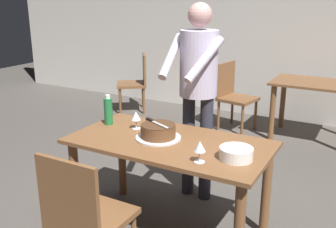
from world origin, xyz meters
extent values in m
cube|color=beige|center=(0.00, 3.35, 1.35)|extent=(10.00, 0.12, 2.70)
cube|color=brown|center=(0.00, 0.00, 0.73)|extent=(1.47, 0.77, 0.03)
cylinder|color=brown|center=(-0.66, -0.31, 0.36)|extent=(0.07, 0.07, 0.72)
cylinder|color=brown|center=(-0.66, 0.31, 0.36)|extent=(0.07, 0.07, 0.72)
cylinder|color=brown|center=(0.66, 0.31, 0.36)|extent=(0.07, 0.07, 0.72)
cylinder|color=silver|center=(-0.09, 0.00, 0.76)|extent=(0.34, 0.34, 0.01)
cylinder|color=brown|center=(-0.09, 0.00, 0.81)|extent=(0.26, 0.26, 0.09)
cylinder|color=#432A18|center=(-0.09, 0.00, 0.86)|extent=(0.25, 0.25, 0.01)
cube|color=silver|center=(-0.08, -0.01, 0.87)|extent=(0.19, 0.10, 0.00)
cube|color=black|center=(-0.19, 0.05, 0.87)|extent=(0.08, 0.06, 0.02)
cylinder|color=white|center=(0.54, -0.08, 0.76)|extent=(0.22, 0.22, 0.01)
cylinder|color=white|center=(0.54, -0.08, 0.77)|extent=(0.22, 0.22, 0.01)
cylinder|color=white|center=(0.54, -0.08, 0.78)|extent=(0.22, 0.22, 0.01)
cylinder|color=white|center=(0.54, -0.08, 0.79)|extent=(0.22, 0.22, 0.01)
cylinder|color=white|center=(0.54, -0.08, 0.80)|extent=(0.22, 0.22, 0.01)
cylinder|color=white|center=(0.54, -0.08, 0.81)|extent=(0.22, 0.22, 0.01)
cylinder|color=white|center=(0.54, -0.08, 0.81)|extent=(0.22, 0.22, 0.01)
cylinder|color=white|center=(0.54, -0.08, 0.82)|extent=(0.22, 0.22, 0.01)
cylinder|color=silver|center=(-0.36, 0.10, 0.75)|extent=(0.07, 0.07, 0.00)
cylinder|color=silver|center=(-0.36, 0.10, 0.79)|extent=(0.01, 0.01, 0.07)
cone|color=silver|center=(-0.36, 0.10, 0.86)|extent=(0.08, 0.08, 0.07)
cylinder|color=silver|center=(0.35, -0.24, 0.75)|extent=(0.07, 0.07, 0.00)
cylinder|color=silver|center=(0.35, -0.24, 0.79)|extent=(0.01, 0.01, 0.07)
cone|color=silver|center=(0.35, -0.24, 0.86)|extent=(0.08, 0.08, 0.07)
cylinder|color=#1E6B38|center=(-0.62, 0.09, 0.86)|extent=(0.07, 0.07, 0.22)
cylinder|color=silver|center=(-0.62, 0.09, 0.98)|extent=(0.04, 0.04, 0.03)
cylinder|color=#2D2D38|center=(0.04, 0.60, 0.47)|extent=(0.11, 0.11, 0.95)
cylinder|color=#2D2D38|center=(-0.14, 0.61, 0.47)|extent=(0.11, 0.11, 0.95)
cylinder|color=#B7ADC6|center=(-0.05, 0.61, 1.23)|extent=(0.32, 0.32, 0.55)
sphere|color=tan|center=(-0.05, 0.61, 1.62)|extent=(0.20, 0.20, 0.20)
cylinder|color=#B7ADC6|center=(0.08, 0.41, 1.30)|extent=(0.20, 0.42, 0.34)
cylinder|color=#B7ADC6|center=(-0.23, 0.44, 1.30)|extent=(0.11, 0.42, 0.34)
cube|color=brown|center=(-0.17, -0.69, 0.43)|extent=(0.44, 0.44, 0.04)
cylinder|color=brown|center=(-0.36, -0.50, 0.21)|extent=(0.04, 0.04, 0.41)
cube|color=brown|center=(-0.17, -0.89, 0.68)|extent=(0.44, 0.03, 0.45)
cube|color=brown|center=(0.59, 2.65, 0.72)|extent=(1.00, 0.70, 0.03)
cylinder|color=brown|center=(0.17, 2.38, 0.35)|extent=(0.07, 0.07, 0.71)
cylinder|color=brown|center=(0.17, 2.93, 0.35)|extent=(0.07, 0.07, 0.71)
cube|color=brown|center=(-0.34, 2.53, 0.43)|extent=(0.51, 0.51, 0.04)
cylinder|color=brown|center=(-0.13, 2.67, 0.21)|extent=(0.04, 0.04, 0.41)
cylinder|color=brown|center=(-0.19, 2.32, 0.21)|extent=(0.04, 0.04, 0.41)
cylinder|color=brown|center=(-0.48, 2.74, 0.21)|extent=(0.04, 0.04, 0.41)
cylinder|color=brown|center=(-0.55, 2.38, 0.21)|extent=(0.04, 0.04, 0.41)
cube|color=brown|center=(-0.54, 2.57, 0.68)|extent=(0.11, 0.44, 0.45)
cube|color=brown|center=(-2.09, 2.57, 0.43)|extent=(0.61, 0.61, 0.04)
cylinder|color=brown|center=(-2.13, 2.32, 0.21)|extent=(0.04, 0.04, 0.41)
cylinder|color=brown|center=(-2.34, 2.61, 0.21)|extent=(0.04, 0.04, 0.41)
cylinder|color=brown|center=(-1.83, 2.52, 0.21)|extent=(0.04, 0.04, 0.41)
cylinder|color=brown|center=(-2.04, 2.82, 0.21)|extent=(0.04, 0.04, 0.41)
cube|color=brown|center=(-1.92, 2.69, 0.68)|extent=(0.28, 0.38, 0.45)
camera|label=1|loc=(1.29, -2.35, 1.78)|focal=41.69mm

